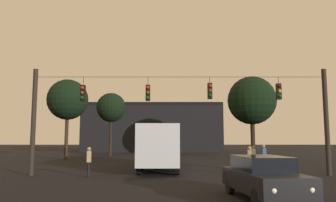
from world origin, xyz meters
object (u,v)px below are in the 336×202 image
object	(u,v)px
pedestrian_crossing_right	(88,160)
pedestrian_crossing_left	(249,159)
car_near_right	(263,177)
tree_left_silhouette	(67,100)
city_bus	(158,142)
pedestrian_crossing_center	(263,156)
tree_behind_building	(251,101)
tree_right_far	(110,108)
pedestrian_near_bus	(252,156)

from	to	relation	value
pedestrian_crossing_right	pedestrian_crossing_left	bearing A→B (deg)	4.57
car_near_right	tree_left_silhouette	xyz separation A→B (m)	(-13.95, 22.53, 5.39)
city_bus	pedestrian_crossing_center	xyz separation A→B (m)	(6.92, -2.18, -0.87)
tree_behind_building	car_near_right	bearing A→B (deg)	-103.70
tree_left_silhouette	tree_right_far	size ratio (longest dim) A/B	1.08
pedestrian_crossing_left	pedestrian_near_bus	size ratio (longest dim) A/B	1.03
city_bus	pedestrian_near_bus	xyz separation A→B (m)	(6.62, -0.60, -0.94)
city_bus	pedestrian_crossing_left	world-z (taller)	city_bus
car_near_right	tree_right_far	distance (m)	30.92
pedestrian_crossing_right	tree_left_silhouette	xyz separation A→B (m)	(-6.13, 15.67, 5.24)
tree_right_far	pedestrian_near_bus	bearing A→B (deg)	-52.82
tree_left_silhouette	pedestrian_crossing_center	bearing A→B (deg)	-36.86
car_near_right	pedestrian_crossing_right	bearing A→B (deg)	138.73
pedestrian_crossing_center	pedestrian_crossing_right	distance (m)	11.14
pedestrian_near_bus	tree_right_far	distance (m)	22.13
pedestrian_crossing_center	pedestrian_crossing_right	world-z (taller)	pedestrian_crossing_center
city_bus	pedestrian_near_bus	bearing A→B (deg)	-5.21
pedestrian_crossing_center	pedestrian_near_bus	distance (m)	1.60
pedestrian_crossing_center	tree_right_far	xyz separation A→B (m)	(-13.32, 18.75, 4.92)
tree_right_far	tree_behind_building	bearing A→B (deg)	-14.69
city_bus	tree_behind_building	bearing A→B (deg)	50.97
pedestrian_crossing_center	tree_left_silhouette	xyz separation A→B (m)	(-16.85, 12.63, 5.19)
tree_right_far	car_near_right	bearing A→B (deg)	-70.01
pedestrian_crossing_left	pedestrian_crossing_right	distance (m)	9.26
pedestrian_crossing_right	tree_right_far	xyz separation A→B (m)	(-2.60, 21.79, 4.98)
city_bus	tree_left_silhouette	distance (m)	15.05
city_bus	tree_behind_building	xyz separation A→B (m)	(9.96, 12.28, 4.46)
tree_left_silhouette	tree_behind_building	xyz separation A→B (m)	(19.89, 1.83, 0.14)
tree_behind_building	tree_right_far	xyz separation A→B (m)	(-16.36, 4.29, -0.40)
car_near_right	tree_right_far	xyz separation A→B (m)	(-10.42, 28.65, 5.13)
car_near_right	tree_right_far	size ratio (longest dim) A/B	0.58
pedestrian_crossing_right	tree_behind_building	distance (m)	22.90
city_bus	car_near_right	distance (m)	12.78
city_bus	pedestrian_crossing_right	distance (m)	6.52
tree_behind_building	city_bus	bearing A→B (deg)	-129.03
pedestrian_crossing_center	tree_left_silhouette	world-z (taller)	tree_left_silhouette
tree_left_silhouette	tree_behind_building	world-z (taller)	tree_behind_building
pedestrian_crossing_right	tree_left_silhouette	distance (m)	17.63
pedestrian_near_bus	tree_left_silhouette	xyz separation A→B (m)	(-16.56, 11.06, 5.26)
pedestrian_crossing_center	tree_left_silhouette	bearing A→B (deg)	143.14
pedestrian_crossing_left	pedestrian_crossing_right	world-z (taller)	pedestrian_crossing_left
pedestrian_crossing_left	pedestrian_crossing_center	world-z (taller)	pedestrian_crossing_center
pedestrian_crossing_center	tree_behind_building	size ratio (longest dim) A/B	0.19
car_near_right	tree_left_silhouette	world-z (taller)	tree_left_silhouette
city_bus	pedestrian_crossing_right	world-z (taller)	city_bus
car_near_right	tree_behind_building	size ratio (longest dim) A/B	0.50
city_bus	car_near_right	bearing A→B (deg)	-71.61
car_near_right	pedestrian_crossing_left	world-z (taller)	pedestrian_crossing_left
city_bus	pedestrian_crossing_right	xyz separation A→B (m)	(-3.80, -5.22, -0.92)
car_near_right	tree_right_far	bearing A→B (deg)	109.99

